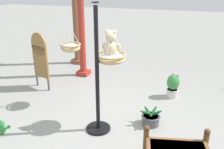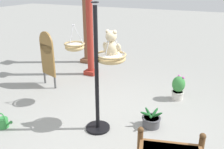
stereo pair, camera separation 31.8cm
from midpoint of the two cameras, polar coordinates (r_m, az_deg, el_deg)
ground_plane at (r=4.65m, az=2.16°, el=-12.09°), size 40.00×40.00×0.00m
display_pole_central at (r=4.24m, az=-1.38°, el=-4.94°), size 0.44×0.44×2.26m
hanging_basket_with_teddy at (r=4.16m, az=1.93°, el=3.93°), size 0.54×0.54×0.53m
teddy_bear at (r=4.13m, az=2.09°, el=6.76°), size 0.33×0.29×0.48m
hanging_basket_left_high at (r=5.06m, az=-7.04°, el=6.58°), size 0.43×0.43×0.55m
greenhouse_pillar_left at (r=7.88m, az=-4.97°, el=12.86°), size 0.38×0.38×2.94m
greenhouse_pillar_right at (r=6.75m, az=-3.91°, el=11.03°), size 0.35×0.35×2.84m
potted_plant_flowering_red at (r=4.67m, az=11.18°, el=-10.56°), size 0.41×0.41×0.34m
potted_plant_tall_leafy at (r=5.74m, az=16.88°, el=-3.00°), size 0.29×0.29×0.58m
display_sign_board at (r=6.21m, az=-13.60°, el=4.61°), size 0.54×0.22×1.42m
watering_can at (r=4.93m, az=-22.60°, el=-10.44°), size 0.35×0.20×0.30m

